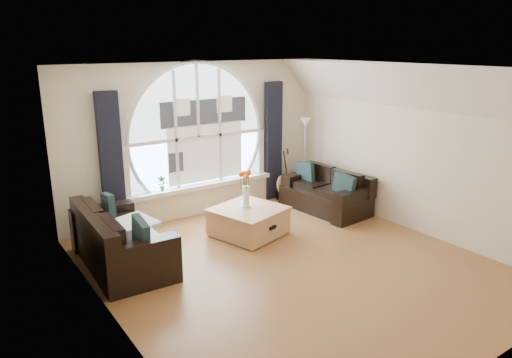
# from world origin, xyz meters

# --- Properties ---
(ground) EXTENTS (5.00, 5.50, 0.01)m
(ground) POSITION_xyz_m (0.00, 0.00, 0.00)
(ground) COLOR brown
(ground) RESTS_ON ground
(ceiling) EXTENTS (5.00, 5.50, 0.01)m
(ceiling) POSITION_xyz_m (0.00, 0.00, 2.70)
(ceiling) COLOR silver
(ceiling) RESTS_ON ground
(wall_back) EXTENTS (5.00, 0.01, 2.70)m
(wall_back) POSITION_xyz_m (0.00, 2.75, 1.35)
(wall_back) COLOR beige
(wall_back) RESTS_ON ground
(wall_front) EXTENTS (5.00, 0.01, 2.70)m
(wall_front) POSITION_xyz_m (0.00, -2.75, 1.35)
(wall_front) COLOR beige
(wall_front) RESTS_ON ground
(wall_left) EXTENTS (0.01, 5.50, 2.70)m
(wall_left) POSITION_xyz_m (-2.50, 0.00, 1.35)
(wall_left) COLOR beige
(wall_left) RESTS_ON ground
(wall_right) EXTENTS (0.01, 5.50, 2.70)m
(wall_right) POSITION_xyz_m (2.50, 0.00, 1.35)
(wall_right) COLOR beige
(wall_right) RESTS_ON ground
(attic_slope) EXTENTS (0.92, 5.50, 0.72)m
(attic_slope) POSITION_xyz_m (2.20, 0.00, 2.35)
(attic_slope) COLOR silver
(attic_slope) RESTS_ON ground
(arched_window) EXTENTS (2.60, 0.06, 2.15)m
(arched_window) POSITION_xyz_m (0.00, 2.72, 1.62)
(arched_window) COLOR silver
(arched_window) RESTS_ON wall_back
(window_sill) EXTENTS (2.90, 0.22, 0.08)m
(window_sill) POSITION_xyz_m (0.00, 2.65, 0.51)
(window_sill) COLOR white
(window_sill) RESTS_ON wall_back
(window_frame) EXTENTS (2.76, 0.08, 2.15)m
(window_frame) POSITION_xyz_m (0.00, 2.69, 1.62)
(window_frame) COLOR white
(window_frame) RESTS_ON wall_back
(neighbor_house) EXTENTS (1.70, 0.02, 1.50)m
(neighbor_house) POSITION_xyz_m (0.15, 2.71, 1.50)
(neighbor_house) COLOR silver
(neighbor_house) RESTS_ON wall_back
(curtain_left) EXTENTS (0.35, 0.12, 2.30)m
(curtain_left) POSITION_xyz_m (-1.60, 2.63, 1.15)
(curtain_left) COLOR black
(curtain_left) RESTS_ON ground
(curtain_right) EXTENTS (0.35, 0.12, 2.30)m
(curtain_right) POSITION_xyz_m (1.60, 2.63, 1.15)
(curtain_right) COLOR black
(curtain_right) RESTS_ON ground
(sofa_left) EXTENTS (1.00, 1.90, 0.83)m
(sofa_left) POSITION_xyz_m (-1.94, 1.37, 0.40)
(sofa_left) COLOR black
(sofa_left) RESTS_ON ground
(sofa_right) EXTENTS (0.96, 1.71, 0.73)m
(sofa_right) POSITION_xyz_m (1.95, 1.47, 0.40)
(sofa_right) COLOR black
(sofa_right) RESTS_ON ground
(coffee_chest) EXTENTS (1.25, 1.25, 0.49)m
(coffee_chest) POSITION_xyz_m (0.11, 1.28, 0.25)
(coffee_chest) COLOR tan
(coffee_chest) RESTS_ON ground
(throw_blanket) EXTENTS (0.69, 0.69, 0.10)m
(throw_blanket) POSITION_xyz_m (-1.69, 1.52, 0.50)
(throw_blanket) COLOR silver
(throw_blanket) RESTS_ON sofa_left
(vase_flowers) EXTENTS (0.24, 0.24, 0.70)m
(vase_flowers) POSITION_xyz_m (0.13, 1.37, 0.84)
(vase_flowers) COLOR white
(vase_flowers) RESTS_ON coffee_chest
(floor_lamp) EXTENTS (0.24, 0.24, 1.60)m
(floor_lamp) POSITION_xyz_m (2.13, 2.30, 0.80)
(floor_lamp) COLOR #B2B2B2
(floor_lamp) RESTS_ON ground
(guitar) EXTENTS (0.41, 0.33, 1.06)m
(guitar) POSITION_xyz_m (1.68, 2.39, 0.53)
(guitar) COLOR olive
(guitar) RESTS_ON ground
(potted_plant) EXTENTS (0.15, 0.12, 0.27)m
(potted_plant) POSITION_xyz_m (-0.76, 2.65, 0.68)
(potted_plant) COLOR #1E6023
(potted_plant) RESTS_ON window_sill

